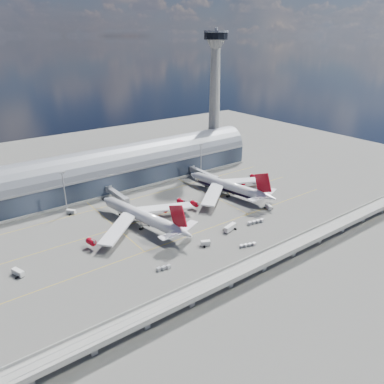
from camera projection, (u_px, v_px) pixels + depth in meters
ground at (190, 224)px, 208.32m from camera, size 500.00×500.00×0.00m
taxi_lines at (169, 210)px, 224.72m from camera, size 200.00×80.12×0.01m
terminal at (124, 168)px, 261.79m from camera, size 200.00×30.00×28.00m
control_tower at (215, 98)px, 296.67m from camera, size 19.00×19.00×103.00m
guideway at (264, 260)px, 165.49m from camera, size 220.00×8.50×7.20m
floodlight_mast_left at (65, 192)px, 216.41m from camera, size 3.00×0.70×25.70m
floodlight_mast_right at (201, 160)px, 271.32m from camera, size 3.00×0.70×25.70m
airliner_left at (143, 216)px, 203.49m from camera, size 67.49×71.08×21.80m
airliner_right at (229, 187)px, 245.09m from camera, size 66.45×69.53×22.16m
jet_bridge_left at (116, 194)px, 235.21m from camera, size 4.40×28.00×7.25m
jet_bridge_right at (202, 173)px, 270.85m from camera, size 4.40×32.00×7.25m
service_truck_0 at (18, 272)px, 163.45m from camera, size 4.31×6.84×2.69m
service_truck_1 at (206, 243)px, 186.59m from camera, size 5.10×3.90×2.69m
service_truck_2 at (230, 228)px, 201.16m from camera, size 8.99×4.62×3.13m
service_truck_3 at (269, 207)px, 226.35m from camera, size 3.89×5.75×2.59m
service_truck_4 at (239, 183)px, 263.45m from camera, size 2.84×4.87×2.68m
service_truck_5 at (71, 212)px, 220.24m from camera, size 5.00×5.25×2.54m
cargo_train_0 at (164, 268)px, 167.64m from camera, size 7.07×2.82×1.55m
cargo_train_1 at (248, 245)px, 185.97m from camera, size 9.02×4.05×1.50m
cargo_train_2 at (256, 222)px, 208.96m from camera, size 10.57×3.58×1.74m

